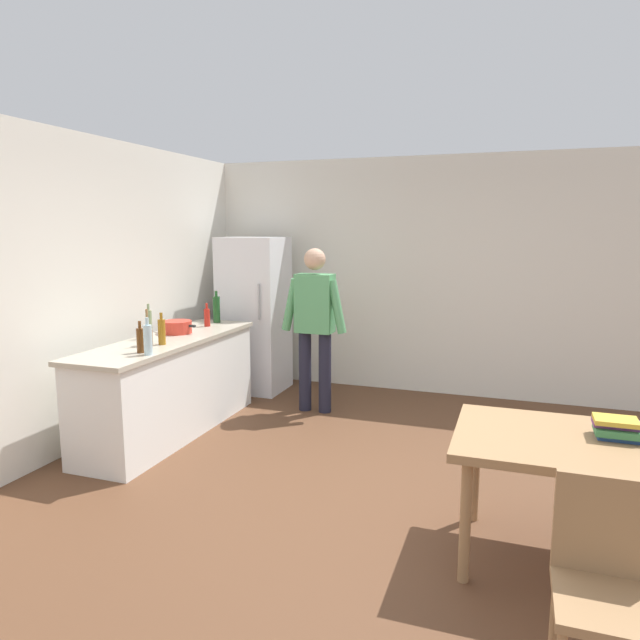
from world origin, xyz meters
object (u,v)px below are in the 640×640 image
at_px(chair, 610,578).
at_px(bottle_sauce_red, 207,317).
at_px(dining_table, 586,454).
at_px(bottle_vinegar_tall, 149,324).
at_px(bottle_beer_brown, 140,340).
at_px(cooking_pot, 177,327).
at_px(utensil_jar, 146,337).
at_px(person, 315,319).
at_px(bottle_water_clear, 148,339).
at_px(bottle_wine_green, 216,309).
at_px(bottle_oil_amber, 162,331).
at_px(book_stack, 619,429).
at_px(refrigerator, 255,314).

distance_m(chair, bottle_sauce_red, 4.41).
xyz_separation_m(dining_table, bottle_vinegar_tall, (-3.56, 1.04, 0.36)).
distance_m(chair, bottle_beer_brown, 3.61).
xyz_separation_m(cooking_pot, utensil_jar, (0.09, -0.60, 0.02)).
bearing_deg(person, bottle_water_clear, -115.38).
bearing_deg(bottle_vinegar_tall, cooking_pot, 73.89).
height_order(bottle_sauce_red, bottle_wine_green, bottle_wine_green).
relative_size(bottle_vinegar_tall, bottle_wine_green, 0.94).
height_order(bottle_oil_amber, book_stack, bottle_oil_amber).
relative_size(bottle_oil_amber, bottle_vinegar_tall, 0.88).
bearing_deg(utensil_jar, book_stack, -10.63).
bearing_deg(dining_table, book_stack, 26.97).
bearing_deg(bottle_sauce_red, bottle_oil_amber, -83.30).
height_order(cooking_pot, bottle_wine_green, bottle_wine_green).
height_order(bottle_oil_amber, bottle_beer_brown, bottle_oil_amber).
bearing_deg(bottle_sauce_red, book_stack, -25.60).
bearing_deg(person, chair, -52.97).
relative_size(dining_table, chair, 1.54).
bearing_deg(bottle_oil_amber, cooking_pot, 109.72).
distance_m(cooking_pot, bottle_sauce_red, 0.45).
distance_m(utensil_jar, bottle_oil_amber, 0.14).
height_order(person, bottle_wine_green, person).
relative_size(refrigerator, cooking_pot, 4.50).
height_order(chair, cooking_pot, cooking_pot).
distance_m(bottle_vinegar_tall, bottle_wine_green, 1.01).
bearing_deg(bottle_wine_green, cooking_pot, -93.36).
xyz_separation_m(cooking_pot, book_stack, (3.64, -1.27, -0.15)).
xyz_separation_m(cooking_pot, bottle_water_clear, (0.32, -0.90, 0.07)).
xyz_separation_m(utensil_jar, bottle_beer_brown, (0.13, -0.25, 0.03)).
relative_size(cooking_pot, bottle_sauce_red, 1.67).
height_order(dining_table, bottle_wine_green, bottle_wine_green).
distance_m(person, bottle_water_clear, 1.87).
bearing_deg(bottle_oil_amber, dining_table, -14.35).
xyz_separation_m(bottle_oil_amber, bottle_sauce_red, (-0.11, 0.95, -0.02)).
xyz_separation_m(person, bottle_vinegar_tall, (-1.21, -1.11, 0.06)).
xyz_separation_m(dining_table, cooking_pot, (-3.47, 1.35, 0.29)).
bearing_deg(bottle_beer_brown, cooking_pot, 104.12).
bearing_deg(bottle_sauce_red, refrigerator, 83.66).
bearing_deg(cooking_pot, bottle_water_clear, -70.34).
height_order(chair, bottle_vinegar_tall, bottle_vinegar_tall).
xyz_separation_m(utensil_jar, book_stack, (3.55, -0.67, -0.17)).
relative_size(chair, cooking_pot, 2.28).
height_order(dining_table, bottle_water_clear, bottle_water_clear).
height_order(bottle_vinegar_tall, bottle_sauce_red, bottle_vinegar_tall).
height_order(cooking_pot, bottle_sauce_red, bottle_sauce_red).
xyz_separation_m(person, book_stack, (2.52, -2.06, -0.17)).
height_order(dining_table, cooking_pot, cooking_pot).
relative_size(chair, bottle_wine_green, 2.68).
relative_size(cooking_pot, bottle_oil_amber, 1.43).
bearing_deg(cooking_pot, bottle_sauce_red, 80.80).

